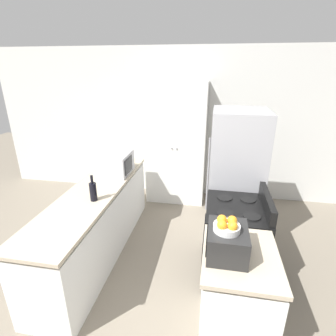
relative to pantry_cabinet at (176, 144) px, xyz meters
name	(u,v)px	position (x,y,z in m)	size (l,w,h in m)	color
wall_back	(183,125)	(0.07, 0.30, 0.27)	(7.00, 0.06, 2.60)	silver
counter_left	(97,223)	(-0.76, -1.67, -0.61)	(0.60, 2.47, 0.88)	silver
counter_right	(236,297)	(0.90, -2.53, -0.61)	(0.60, 0.75, 0.88)	silver
pantry_cabinet	(176,144)	(0.00, 0.00, 0.00)	(0.99, 0.53, 2.07)	silver
stove	(234,241)	(0.92, -1.76, -0.58)	(0.66, 0.74, 1.04)	black
refrigerator	(235,177)	(0.94, -0.98, -0.14)	(0.71, 0.74, 1.78)	#A3A3A8
microwave	(116,163)	(-0.68, -1.09, -0.01)	(0.39, 0.47, 0.29)	#B2B2B7
wine_bottle	(93,191)	(-0.64, -1.89, -0.04)	(0.08, 0.08, 0.30)	black
toaster_oven	(227,242)	(0.78, -2.54, -0.04)	(0.31, 0.37, 0.23)	black
fruit_bowl	(227,225)	(0.77, -2.56, 0.12)	(0.20, 0.20, 0.11)	silver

